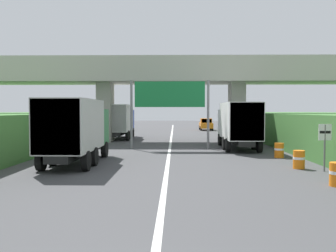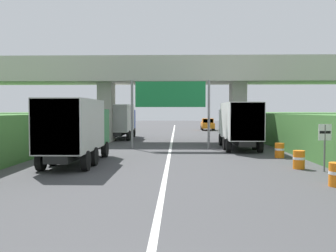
# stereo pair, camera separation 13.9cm
# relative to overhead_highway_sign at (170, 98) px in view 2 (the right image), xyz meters

# --- Properties ---
(lane_centre_stripe) EXTENTS (0.20, 88.16, 0.01)m
(lane_centre_stripe) POSITION_rel_overhead_highway_sign_xyz_m (0.00, 0.72, -3.75)
(lane_centre_stripe) COLOR white
(lane_centre_stripe) RESTS_ON ground
(overpass_bridge) EXTENTS (40.00, 4.80, 7.62)m
(overpass_bridge) POSITION_rel_overhead_highway_sign_xyz_m (0.00, 6.74, 1.97)
(overpass_bridge) COLOR #ADA89E
(overpass_bridge) RESTS_ON ground
(overhead_highway_sign) EXTENTS (5.88, 0.18, 5.12)m
(overhead_highway_sign) POSITION_rel_overhead_highway_sign_xyz_m (0.00, 0.00, 0.00)
(overhead_highway_sign) COLOR slate
(overhead_highway_sign) RESTS_ON ground
(speed_limit_sign) EXTENTS (0.60, 0.08, 2.23)m
(speed_limit_sign) POSITION_rel_overhead_highway_sign_xyz_m (7.40, -9.96, -2.28)
(speed_limit_sign) COLOR slate
(speed_limit_sign) RESTS_ON ground
(truck_blue) EXTENTS (2.44, 7.30, 3.44)m
(truck_blue) POSITION_rel_overhead_highway_sign_xyz_m (-5.22, 9.84, -1.82)
(truck_blue) COLOR black
(truck_blue) RESTS_ON ground
(truck_green) EXTENTS (2.44, 7.30, 3.44)m
(truck_green) POSITION_rel_overhead_highway_sign_xyz_m (-4.88, -7.78, -1.82)
(truck_green) COLOR black
(truck_green) RESTS_ON ground
(truck_white) EXTENTS (2.44, 7.30, 3.44)m
(truck_white) POSITION_rel_overhead_highway_sign_xyz_m (5.08, 0.07, -1.82)
(truck_white) COLOR black
(truck_white) RESTS_ON ground
(car_orange) EXTENTS (1.86, 4.10, 1.72)m
(car_orange) POSITION_rel_overhead_highway_sign_xyz_m (4.94, 26.48, -2.90)
(car_orange) COLOR orange
(car_orange) RESTS_ON ground
(construction_barrel_1) EXTENTS (0.57, 0.57, 0.90)m
(construction_barrel_1) POSITION_rel_overhead_highway_sign_xyz_m (6.51, -13.32, -3.30)
(construction_barrel_1) COLOR orange
(construction_barrel_1) RESTS_ON ground
(construction_barrel_2) EXTENTS (0.57, 0.57, 0.90)m
(construction_barrel_2) POSITION_rel_overhead_highway_sign_xyz_m (6.49, -9.13, -3.30)
(construction_barrel_2) COLOR orange
(construction_barrel_2) RESTS_ON ground
(construction_barrel_3) EXTENTS (0.57, 0.57, 0.90)m
(construction_barrel_3) POSITION_rel_overhead_highway_sign_xyz_m (6.71, -4.94, -3.30)
(construction_barrel_3) COLOR orange
(construction_barrel_3) RESTS_ON ground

